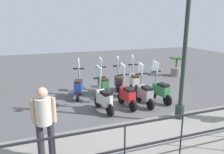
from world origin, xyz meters
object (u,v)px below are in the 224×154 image
object	(u,v)px
scooter_near_1	(145,93)
scooter_near_0	(160,90)
scooter_near_2	(127,94)
scooter_near_3	(104,98)
scooter_far_2	(103,84)
scooter_far_1	(119,82)
potted_palm	(176,68)
scooter_far_0	(134,81)
lamp_post_near	(184,56)
scooter_far_3	(79,86)
pedestrian_distant	(44,119)

from	to	relation	value
scooter_near_1	scooter_near_0	bearing A→B (deg)	-82.62
scooter_near_2	scooter_near_3	xyz separation A→B (m)	(-0.09, 0.89, 0.00)
scooter_far_2	scooter_far_1	bearing A→B (deg)	-91.10
potted_palm	scooter_near_0	xyz separation A→B (m)	(-3.25, 3.06, 0.04)
scooter_far_0	lamp_post_near	bearing A→B (deg)	-169.96
scooter_near_0	scooter_near_1	distance (m)	0.75
potted_palm	scooter_far_1	size ratio (longest dim) A/B	0.69
scooter_near_0	scooter_far_0	size ratio (longest dim) A/B	1.00
scooter_far_1	scooter_far_3	xyz separation A→B (m)	(0.03, 1.69, 0.00)
scooter_far_1	scooter_far_2	bearing A→B (deg)	104.54
scooter_near_0	scooter_far_1	world-z (taller)	same
potted_palm	scooter_far_2	bearing A→B (deg)	109.91
scooter_far_0	scooter_near_3	bearing A→B (deg)	141.57
scooter_near_0	scooter_far_3	bearing A→B (deg)	50.89
scooter_near_3	lamp_post_near	bearing A→B (deg)	-140.29
scooter_near_2	scooter_near_3	bearing A→B (deg)	89.14
scooter_far_1	scooter_far_2	xyz separation A→B (m)	(0.01, 0.69, 0.00)
potted_palm	scooter_near_0	bearing A→B (deg)	136.78
lamp_post_near	scooter_far_3	size ratio (longest dim) A/B	2.77
scooter_near_0	scooter_far_2	bearing A→B (deg)	39.44
scooter_far_0	scooter_far_2	size ratio (longest dim) A/B	1.00
scooter_near_2	scooter_far_3	bearing A→B (deg)	34.84
potted_palm	scooter_far_3	bearing A→B (deg)	106.46
scooter_near_0	scooter_near_2	xyz separation A→B (m)	(-0.06, 1.39, 0.00)
pedestrian_distant	scooter_far_3	size ratio (longest dim) A/B	1.03
lamp_post_near	pedestrian_distant	size ratio (longest dim) A/B	2.69
scooter_far_2	scooter_near_3	bearing A→B (deg)	162.76
scooter_near_1	scooter_near_3	size ratio (longest dim) A/B	1.00
scooter_near_3	scooter_far_3	xyz separation A→B (m)	(1.67, 0.51, 0.00)
scooter_near_0	scooter_near_1	world-z (taller)	same
scooter_near_0	scooter_far_2	size ratio (longest dim) A/B	1.00
pedestrian_distant	scooter_far_0	world-z (taller)	pedestrian_distant
scooter_far_2	scooter_far_3	xyz separation A→B (m)	(0.03, 1.01, 0.00)
pedestrian_distant	scooter_far_0	xyz separation A→B (m)	(3.98, -3.92, -0.60)
lamp_post_near	scooter_near_2	xyz separation A→B (m)	(1.63, 1.01, -1.56)
pedestrian_distant	potted_palm	distance (m)	9.31
scooter_far_0	scooter_near_1	bearing A→B (deg)	177.58
pedestrian_distant	scooter_near_2	world-z (taller)	pedestrian_distant
scooter_near_2	scooter_far_0	size ratio (longest dim) A/B	1.00
scooter_near_3	potted_palm	bearing A→B (deg)	-68.77
pedestrian_distant	potted_palm	world-z (taller)	pedestrian_distant
scooter_near_0	potted_palm	bearing A→B (deg)	-53.63
scooter_far_2	scooter_far_0	bearing A→B (deg)	-89.24
scooter_near_0	scooter_near_1	bearing A→B (deg)	89.77
scooter_near_2	scooter_far_2	world-z (taller)	same
scooter_far_1	scooter_near_1	bearing A→B (deg)	-152.29
potted_palm	scooter_near_1	bearing A→B (deg)	131.76
scooter_near_2	scooter_near_3	world-z (taller)	same
potted_palm	pedestrian_distant	bearing A→B (deg)	127.91
scooter_near_0	scooter_near_3	bearing A→B (deg)	83.32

